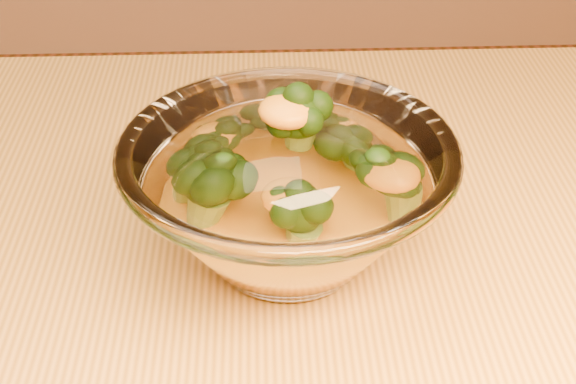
{
  "coord_description": "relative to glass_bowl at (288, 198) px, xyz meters",
  "views": [
    {
      "loc": [
        0.07,
        -0.28,
        1.07
      ],
      "look_at": [
        0.09,
        0.1,
        0.8
      ],
      "focal_mm": 50.0,
      "sensor_mm": 36.0,
      "label": 1
    }
  ],
  "objects": [
    {
      "name": "glass_bowl",
      "position": [
        0.0,
        0.0,
        0.0
      ],
      "size": [
        0.2,
        0.2,
        0.09
      ],
      "color": "white",
      "rests_on": "table"
    },
    {
      "name": "cheese_sauce",
      "position": [
        0.0,
        -0.0,
        -0.02
      ],
      "size": [
        0.11,
        0.11,
        0.03
      ],
      "primitive_type": "ellipsoid",
      "color": "orange",
      "rests_on": "glass_bowl"
    },
    {
      "name": "broccoli_heap",
      "position": [
        -0.0,
        0.01,
        0.01
      ],
      "size": [
        0.14,
        0.12,
        0.08
      ],
      "color": "black",
      "rests_on": "cheese_sauce"
    }
  ]
}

